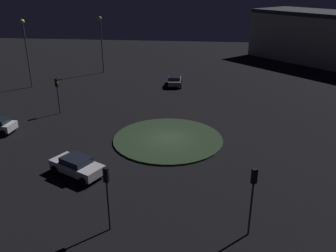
# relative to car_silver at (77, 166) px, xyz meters

# --- Properties ---
(ground_plane) EXTENTS (115.73, 115.73, 0.00)m
(ground_plane) POSITION_rel_car_silver_xyz_m (6.30, 7.20, -0.80)
(ground_plane) COLOR black
(roundabout_island) EXTENTS (10.37, 10.37, 0.16)m
(roundabout_island) POSITION_rel_car_silver_xyz_m (6.30, 7.20, -0.72)
(roundabout_island) COLOR #263823
(roundabout_island) RESTS_ON ground_plane
(car_silver) EXTENTS (4.70, 3.66, 1.51)m
(car_silver) POSITION_rel_car_silver_xyz_m (0.00, 0.00, 0.00)
(car_silver) COLOR silver
(car_silver) RESTS_ON ground_plane
(car_grey) EXTENTS (2.22, 4.00, 1.42)m
(car_grey) POSITION_rel_car_silver_xyz_m (5.24, 25.71, -0.04)
(car_grey) COLOR slate
(car_grey) RESTS_ON ground_plane
(traffic_light_south) EXTENTS (0.33, 0.38, 4.26)m
(traffic_light_south) POSITION_rel_car_silver_xyz_m (4.21, -6.10, 2.23)
(traffic_light_south) COLOR #2D2D2D
(traffic_light_south) RESTS_ON ground_plane
(traffic_light_northwest) EXTENTS (0.39, 0.36, 4.06)m
(traffic_light_northwest) POSITION_rel_car_silver_xyz_m (-6.65, 13.00, 2.09)
(traffic_light_northwest) COLOR #2D2D2D
(traffic_light_northwest) RESTS_ON ground_plane
(traffic_light_southeast) EXTENTS (0.37, 0.39, 4.46)m
(traffic_light_southeast) POSITION_rel_car_silver_xyz_m (12.51, -5.66, 2.36)
(traffic_light_southeast) COLOR #2D2D2D
(traffic_light_southeast) RESTS_ON ground_plane
(streetlamp_northwest) EXTENTS (0.52, 0.52, 8.80)m
(streetlamp_northwest) POSITION_rel_car_silver_xyz_m (-6.99, 32.18, 4.85)
(streetlamp_northwest) COLOR #4C4C51
(streetlamp_northwest) RESTS_ON ground_plane
(streetlamp_northwest_near) EXTENTS (0.59, 0.59, 9.24)m
(streetlamp_northwest_near) POSITION_rel_car_silver_xyz_m (-14.75, 22.85, 5.52)
(streetlamp_northwest_near) COLOR #4C4C51
(streetlamp_northwest_near) RESTS_ON ground_plane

